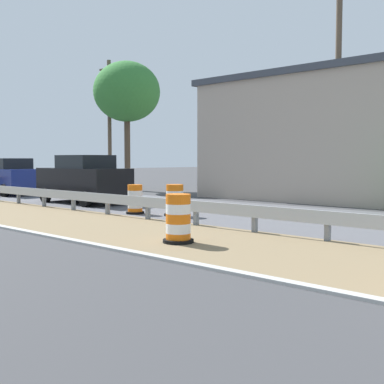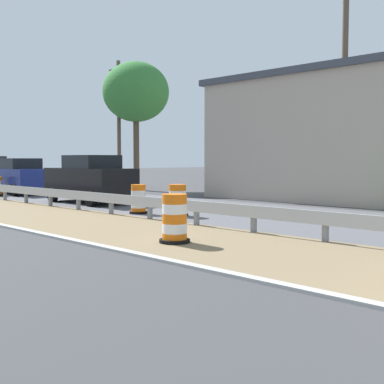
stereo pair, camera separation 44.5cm
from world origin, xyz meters
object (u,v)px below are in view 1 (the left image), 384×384
(car_trailing_far_lane, at_px, (9,176))
(utility_pole_mid, at_px, (110,123))
(traffic_barrel_close, at_px, (178,221))
(car_lead_near_lane, at_px, (84,179))
(traffic_barrel_far, at_px, (135,201))
(utility_pole_near, at_px, (338,86))
(traffic_barrel_mid, at_px, (175,202))

(car_trailing_far_lane, distance_m, utility_pole_mid, 7.33)
(traffic_barrel_close, height_order, car_lead_near_lane, car_lead_near_lane)
(traffic_barrel_far, height_order, car_trailing_far_lane, car_trailing_far_lane)
(utility_pole_near, xyz_separation_m, utility_pole_mid, (0.80, 15.63, -0.63))
(car_trailing_far_lane, bearing_deg, traffic_barrel_far, 173.47)
(traffic_barrel_close, relative_size, traffic_barrel_mid, 1.05)
(traffic_barrel_close, distance_m, traffic_barrel_mid, 5.28)
(car_lead_near_lane, xyz_separation_m, utility_pole_mid, (6.92, 6.99, 3.15))
(traffic_barrel_mid, height_order, car_trailing_far_lane, car_trailing_far_lane)
(utility_pole_near, bearing_deg, car_lead_near_lane, 125.30)
(traffic_barrel_close, bearing_deg, traffic_barrel_far, 58.22)
(traffic_barrel_far, relative_size, utility_pole_mid, 0.13)
(traffic_barrel_close, relative_size, utility_pole_mid, 0.14)
(traffic_barrel_far, bearing_deg, utility_pole_near, -27.82)
(car_trailing_far_lane, bearing_deg, traffic_barrel_close, 165.36)
(traffic_barrel_close, relative_size, car_lead_near_lane, 0.24)
(traffic_barrel_mid, bearing_deg, car_lead_near_lane, 83.38)
(traffic_barrel_close, bearing_deg, car_trailing_far_lane, 74.56)
(traffic_barrel_far, relative_size, car_trailing_far_lane, 0.23)
(car_lead_near_lane, distance_m, car_trailing_far_lane, 7.32)
(traffic_barrel_mid, relative_size, car_lead_near_lane, 0.23)
(traffic_barrel_mid, distance_m, traffic_barrel_far, 1.53)
(traffic_barrel_mid, relative_size, utility_pole_near, 0.11)
(car_lead_near_lane, bearing_deg, traffic_barrel_far, 166.57)
(traffic_barrel_close, height_order, traffic_barrel_far, traffic_barrel_close)
(traffic_barrel_close, bearing_deg, traffic_barrel_mid, 45.26)
(traffic_barrel_far, bearing_deg, utility_pole_mid, 55.31)
(traffic_barrel_mid, height_order, utility_pole_near, utility_pole_near)
(traffic_barrel_mid, height_order, traffic_barrel_far, traffic_barrel_mid)
(utility_pole_mid, bearing_deg, traffic_barrel_close, -123.81)
(traffic_barrel_mid, relative_size, traffic_barrel_far, 1.04)
(car_lead_near_lane, bearing_deg, traffic_barrel_mid, 174.31)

